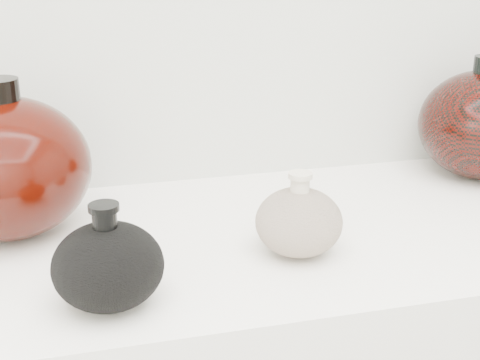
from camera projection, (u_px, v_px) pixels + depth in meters
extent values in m
cube|color=white|center=(228.00, 244.00, 0.99)|extent=(1.20, 0.50, 0.03)
ellipsoid|color=black|center=(108.00, 266.00, 0.78)|extent=(0.17, 0.17, 0.10)
cylinder|color=black|center=(105.00, 220.00, 0.76)|extent=(0.04, 0.04, 0.03)
cylinder|color=black|center=(104.00, 207.00, 0.76)|extent=(0.05, 0.05, 0.01)
ellipsoid|color=beige|center=(299.00, 222.00, 0.91)|extent=(0.14, 0.14, 0.09)
cylinder|color=beige|center=(300.00, 185.00, 0.90)|extent=(0.03, 0.03, 0.03)
cylinder|color=beige|center=(300.00, 175.00, 0.89)|extent=(0.04, 0.04, 0.01)
ellipsoid|color=black|center=(7.00, 168.00, 0.96)|extent=(0.30, 0.30, 0.20)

